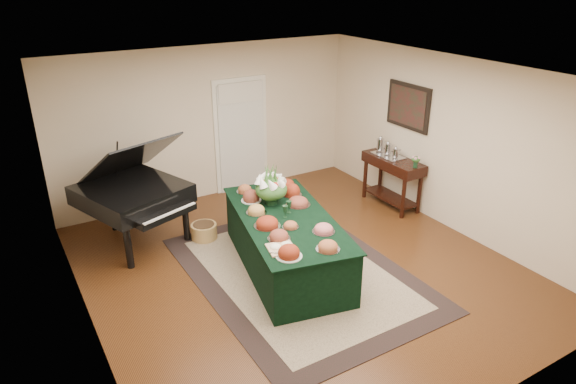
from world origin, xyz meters
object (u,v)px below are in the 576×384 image
floral_centerpiece (271,185)px  grand_piano (133,193)px  mahogany_sideboard (393,169)px  buffet_table (286,243)px

floral_centerpiece → grand_piano: 2.09m
floral_centerpiece → mahogany_sideboard: floral_centerpiece is taller
floral_centerpiece → grand_piano: (-1.60, 1.32, -0.25)m
floral_centerpiece → mahogany_sideboard: (2.60, 0.35, -0.39)m
buffet_table → floral_centerpiece: floral_centerpiece is taller
floral_centerpiece → mahogany_sideboard: bearing=7.7°
buffet_table → grand_piano: bearing=130.7°
grand_piano → buffet_table: bearing=-49.3°
buffet_table → mahogany_sideboard: 2.79m
buffet_table → floral_centerpiece: size_ratio=5.68×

